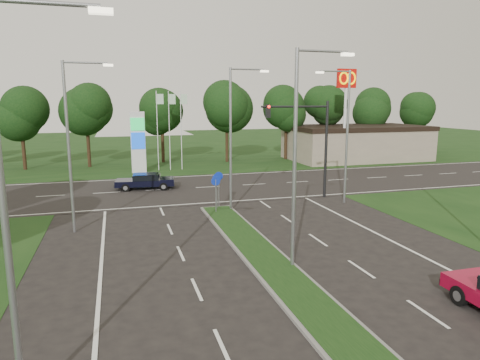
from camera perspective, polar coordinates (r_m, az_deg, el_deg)
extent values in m
plane|color=black|center=(13.53, 14.35, -20.78)|extent=(160.00, 160.00, 0.00)
cube|color=black|center=(65.52, -10.86, 4.13)|extent=(160.00, 50.00, 0.02)
cube|color=black|center=(35.11, -5.90, -1.05)|extent=(160.00, 12.00, 0.02)
cube|color=slate|center=(16.65, 7.16, -14.08)|extent=(2.00, 26.00, 0.12)
cube|color=gray|center=(54.04, 15.22, 4.79)|extent=(16.00, 9.00, 4.00)
cylinder|color=gray|center=(17.49, 7.29, 2.31)|extent=(0.16, 0.16, 9.00)
cylinder|color=gray|center=(17.89, 11.00, 16.52)|extent=(2.20, 0.10, 0.10)
cube|color=#FFF2CC|center=(18.41, 14.16, 15.91)|extent=(0.50, 0.22, 0.12)
cylinder|color=gray|center=(26.89, -1.26, 5.20)|extent=(0.16, 0.16, 9.00)
cylinder|color=gray|center=(27.16, 1.01, 14.54)|extent=(2.20, 0.10, 0.10)
cube|color=#FFF2CC|center=(27.49, 3.27, 14.27)|extent=(0.50, 0.22, 0.12)
cylinder|color=gray|center=(10.42, -28.90, -4.44)|extent=(0.16, 0.16, 9.00)
cylinder|color=gray|center=(10.13, -24.74, 20.67)|extent=(2.20, 0.10, 0.10)
cube|color=#FFF2CC|center=(10.04, -18.06, 20.62)|extent=(0.50, 0.22, 0.12)
cylinder|color=gray|center=(24.10, -21.87, 3.85)|extent=(0.16, 0.16, 9.00)
cylinder|color=gray|center=(23.97, -19.90, 14.50)|extent=(2.20, 0.10, 0.10)
cube|color=#FFF2CC|center=(23.93, -17.17, 14.42)|extent=(0.50, 0.22, 0.12)
cylinder|color=gray|center=(30.07, 14.07, 5.44)|extent=(0.16, 0.16, 9.00)
cylinder|color=gray|center=(29.50, 12.56, 13.97)|extent=(2.20, 0.10, 0.10)
cube|color=#FFF2CC|center=(28.98, 10.59, 13.91)|extent=(0.50, 0.22, 0.12)
cylinder|color=black|center=(31.66, 11.39, 3.96)|extent=(0.20, 0.20, 7.00)
cylinder|color=black|center=(30.40, 7.36, 9.68)|extent=(5.00, 0.14, 0.14)
cube|color=black|center=(29.66, 3.76, 9.15)|extent=(0.28, 0.28, 0.90)
sphere|color=#FF190C|center=(29.48, 3.89, 9.72)|extent=(0.20, 0.20, 0.20)
cylinder|color=gray|center=(26.67, -3.24, -2.26)|extent=(0.06, 0.06, 2.20)
cylinder|color=#0C26A5|center=(26.47, -3.26, -0.15)|extent=(0.56, 0.04, 0.56)
cylinder|color=gray|center=(27.69, -3.10, -1.79)|extent=(0.06, 0.06, 2.20)
cylinder|color=#0C26A5|center=(27.50, -3.12, 0.25)|extent=(0.56, 0.04, 0.56)
cylinder|color=gray|center=(28.42, -2.84, -1.46)|extent=(0.06, 0.06, 2.20)
cylinder|color=#0C26A5|center=(28.24, -2.86, 0.52)|extent=(0.56, 0.04, 0.56)
cube|color=silver|center=(43.09, -13.43, 4.87)|extent=(1.40, 0.30, 6.00)
cube|color=#0CA53F|center=(42.79, -13.52, 7.25)|extent=(1.30, 0.08, 1.20)
cube|color=#0C3FBF|center=(42.90, -13.43, 5.12)|extent=(1.30, 0.08, 1.60)
cylinder|color=silver|center=(44.15, -10.95, 6.40)|extent=(0.08, 0.08, 8.00)
cube|color=#B2D8B2|center=(44.09, -10.63, 10.57)|extent=(0.70, 0.02, 1.00)
cylinder|color=silver|center=(44.28, -9.39, 6.46)|extent=(0.08, 0.08, 8.00)
cube|color=#B2D8B2|center=(44.23, -9.06, 10.61)|extent=(0.70, 0.02, 1.00)
cylinder|color=silver|center=(44.44, -7.85, 6.51)|extent=(0.08, 0.08, 8.00)
cube|color=#B2D8B2|center=(44.40, -7.50, 10.65)|extent=(0.70, 0.02, 1.00)
cylinder|color=silver|center=(48.37, 13.79, 7.81)|extent=(0.30, 0.30, 10.00)
cube|color=#BF0C07|center=(48.39, 14.02, 13.01)|extent=(2.20, 0.35, 2.00)
torus|color=#FFC600|center=(47.98, 13.68, 13.05)|extent=(1.06, 0.16, 1.06)
torus|color=#FFC600|center=(48.43, 14.63, 12.99)|extent=(1.06, 0.16, 1.06)
cylinder|color=black|center=(50.46, -9.27, 4.88)|extent=(0.36, 0.36, 4.40)
sphere|color=black|center=(50.24, -9.41, 9.76)|extent=(6.00, 6.00, 6.00)
sphere|color=black|center=(50.08, -9.07, 10.91)|extent=(4.80, 4.80, 4.80)
cylinder|color=black|center=(17.05, 27.23, -13.55)|extent=(0.23, 0.70, 0.69)
cube|color=black|center=(35.16, -12.54, -0.29)|extent=(4.76, 2.40, 0.47)
cube|color=black|center=(35.07, -12.42, 0.43)|extent=(2.18, 1.82, 0.44)
cube|color=black|center=(35.04, -12.44, 0.79)|extent=(1.81, 1.68, 0.04)
cylinder|color=black|center=(34.48, -15.02, -1.02)|extent=(0.66, 0.28, 0.64)
cylinder|color=black|center=(36.15, -14.77, -0.49)|extent=(0.66, 0.28, 0.64)
cylinder|color=black|center=(34.31, -10.16, -0.88)|extent=(0.66, 0.28, 0.64)
cylinder|color=black|center=(35.99, -10.14, -0.36)|extent=(0.66, 0.28, 0.64)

